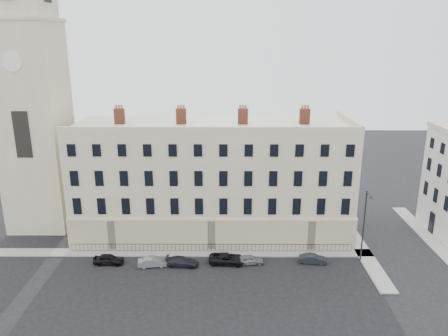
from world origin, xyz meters
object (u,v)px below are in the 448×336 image
at_px(car_c, 182,262).
at_px(streetlamp, 364,223).
at_px(car_b, 153,262).
at_px(car_e, 249,260).
at_px(car_a, 109,259).
at_px(car_d, 227,259).
at_px(car_f, 313,259).

height_order(car_c, streetlamp, streetlamp).
height_order(car_b, car_e, car_b).
height_order(car_a, car_b, car_a).
bearing_deg(car_c, car_a, 93.01).
relative_size(car_d, car_e, 1.34).
xyz_separation_m(car_c, car_f, (15.53, 0.73, -0.02)).
relative_size(car_b, car_d, 0.79).
xyz_separation_m(car_d, car_f, (10.22, 0.13, -0.07)).
relative_size(car_b, car_c, 0.90).
distance_m(car_c, car_d, 5.34).
bearing_deg(car_e, car_f, -94.13).
relative_size(car_b, car_f, 1.05).
distance_m(car_e, car_f, 7.59).
xyz_separation_m(car_d, car_e, (2.64, -0.12, -0.05)).
bearing_deg(streetlamp, car_e, 178.48).
xyz_separation_m(car_a, car_c, (8.75, -0.42, -0.05)).
xyz_separation_m(car_c, car_d, (5.31, 0.60, 0.05)).
bearing_deg(car_a, car_b, -93.74).
bearing_deg(car_b, car_e, -95.70).
distance_m(car_e, streetlamp, 14.15).
bearing_deg(car_a, car_c, -90.94).
bearing_deg(car_c, car_b, 97.37).
bearing_deg(streetlamp, car_b, 178.29).
bearing_deg(car_a, car_e, -87.97).
bearing_deg(car_e, streetlamp, -92.65).
relative_size(car_a, streetlamp, 0.40).
distance_m(car_d, car_f, 10.22).
bearing_deg(car_a, streetlamp, -86.57).
bearing_deg(car_c, car_e, -80.75).
height_order(car_a, car_f, car_a).
relative_size(car_b, streetlamp, 0.39).
distance_m(car_b, streetlamp, 25.22).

